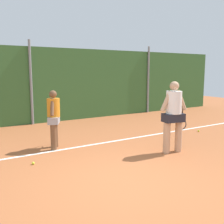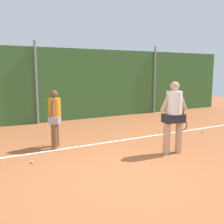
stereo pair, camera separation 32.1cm
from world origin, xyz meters
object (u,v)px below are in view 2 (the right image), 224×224
(player_midcourt, at_px, (55,116))
(tennis_ball_4, at_px, (203,132))
(player_foreground_near, at_px, (174,114))
(tennis_ball_5, at_px, (32,162))
(tennis_ball_0, at_px, (173,121))

(player_midcourt, bearing_deg, tennis_ball_4, -70.65)
(player_foreground_near, relative_size, player_midcourt, 1.16)
(player_foreground_near, bearing_deg, player_midcourt, 152.18)
(tennis_ball_4, relative_size, tennis_ball_5, 1.00)
(tennis_ball_5, bearing_deg, tennis_ball_0, 19.51)
(tennis_ball_0, xyz_separation_m, tennis_ball_4, (-0.44, -1.98, 0.00))
(player_foreground_near, relative_size, tennis_ball_4, 28.03)
(tennis_ball_0, bearing_deg, player_midcourt, -167.14)
(player_foreground_near, bearing_deg, tennis_ball_5, 174.18)
(player_foreground_near, relative_size, tennis_ball_0, 28.03)
(tennis_ball_4, xyz_separation_m, tennis_ball_5, (-5.83, -0.24, 0.00))
(tennis_ball_0, bearing_deg, player_foreground_near, -132.15)
(tennis_ball_4, distance_m, tennis_ball_5, 5.84)
(tennis_ball_0, height_order, tennis_ball_4, same)
(player_midcourt, height_order, tennis_ball_4, player_midcourt)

